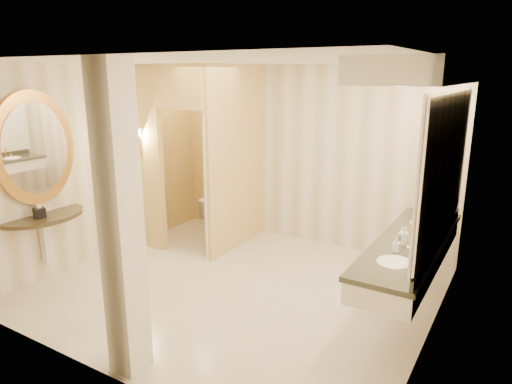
% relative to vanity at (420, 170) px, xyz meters
% --- Properties ---
extents(floor, '(4.50, 4.50, 0.00)m').
position_rel_vanity_xyz_m(floor, '(-1.98, -0.40, -1.63)').
color(floor, beige).
rests_on(floor, ground).
extents(ceiling, '(4.50, 4.50, 0.00)m').
position_rel_vanity_xyz_m(ceiling, '(-1.98, -0.40, 1.07)').
color(ceiling, silver).
rests_on(ceiling, wall_back).
extents(wall_back, '(4.50, 0.02, 2.70)m').
position_rel_vanity_xyz_m(wall_back, '(-1.98, 1.60, -0.28)').
color(wall_back, silver).
rests_on(wall_back, floor).
extents(wall_front, '(4.50, 0.02, 2.70)m').
position_rel_vanity_xyz_m(wall_front, '(-1.98, -2.40, -0.28)').
color(wall_front, silver).
rests_on(wall_front, floor).
extents(wall_left, '(0.02, 4.00, 2.70)m').
position_rel_vanity_xyz_m(wall_left, '(-4.23, -0.40, -0.28)').
color(wall_left, silver).
rests_on(wall_left, floor).
extents(wall_right, '(0.02, 4.00, 2.70)m').
position_rel_vanity_xyz_m(wall_right, '(0.27, -0.40, -0.28)').
color(wall_right, silver).
rests_on(wall_right, floor).
extents(toilet_closet, '(1.50, 1.55, 2.70)m').
position_rel_vanity_xyz_m(toilet_closet, '(-3.10, 0.57, -0.24)').
color(toilet_closet, '#ECCF7B').
rests_on(toilet_closet, floor).
extents(wall_sconce, '(0.14, 0.14, 0.42)m').
position_rel_vanity_xyz_m(wall_sconce, '(-3.90, 0.03, 0.10)').
color(wall_sconce, '#CB8A41').
rests_on(wall_sconce, toilet_closet).
extents(vanity, '(0.75, 2.63, 2.09)m').
position_rel_vanity_xyz_m(vanity, '(0.00, 0.00, 0.00)').
color(vanity, white).
rests_on(vanity, floor).
extents(console_shelf, '(1.07, 1.07, 1.98)m').
position_rel_vanity_xyz_m(console_shelf, '(-4.19, -1.43, -0.28)').
color(console_shelf, black).
rests_on(console_shelf, floor).
extents(pillar, '(0.27, 0.27, 2.70)m').
position_rel_vanity_xyz_m(pillar, '(-1.91, -2.20, -0.28)').
color(pillar, white).
rests_on(pillar, floor).
extents(tissue_box, '(0.15, 0.15, 0.12)m').
position_rel_vanity_xyz_m(tissue_box, '(-4.06, -1.54, -0.69)').
color(tissue_box, black).
rests_on(tissue_box, console_shelf).
extents(toilet, '(0.50, 0.76, 0.72)m').
position_rel_vanity_xyz_m(toilet, '(-3.08, 0.91, -1.27)').
color(toilet, white).
rests_on(toilet, floor).
extents(soap_bottle_a, '(0.07, 0.07, 0.15)m').
position_rel_vanity_xyz_m(soap_bottle_a, '(-0.08, -0.41, -0.68)').
color(soap_bottle_a, beige).
rests_on(soap_bottle_a, vanity).
extents(soap_bottle_b, '(0.10, 0.10, 0.11)m').
position_rel_vanity_xyz_m(soap_bottle_b, '(-0.13, 0.03, -0.70)').
color(soap_bottle_b, silver).
rests_on(soap_bottle_b, vanity).
extents(soap_bottle_c, '(0.08, 0.08, 0.20)m').
position_rel_vanity_xyz_m(soap_bottle_c, '(-0.05, -0.20, -0.66)').
color(soap_bottle_c, '#C6B28C').
rests_on(soap_bottle_c, vanity).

